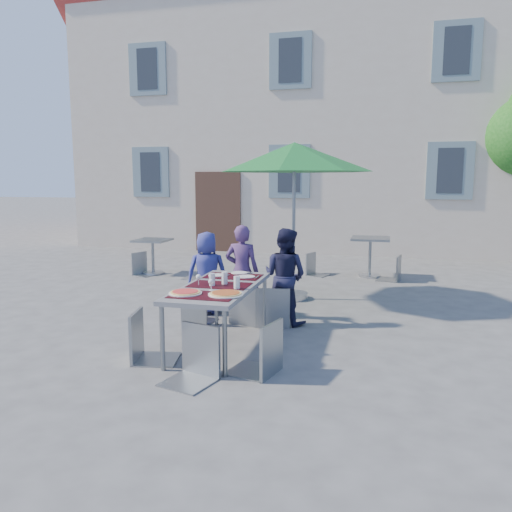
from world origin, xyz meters
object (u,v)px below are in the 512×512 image
(pizza_near_right, at_px, (226,294))
(child_1, at_px, (242,271))
(dining_table, at_px, (220,290))
(bg_chair_l_1, at_px, (315,251))
(child_0, at_px, (207,273))
(chair_3, at_px, (145,306))
(chair_0, at_px, (197,287))
(chair_1, at_px, (247,281))
(bg_chair_r_1, at_px, (394,253))
(bg_chair_r_0, at_px, (198,253))
(cafe_table_1, at_px, (370,249))
(chair_2, at_px, (273,282))
(chair_4, at_px, (262,315))
(chair_5, at_px, (194,320))
(cafe_table_0, at_px, (153,250))
(patio_umbrella, at_px, (294,158))
(child_2, at_px, (285,276))
(bg_chair_l_0, at_px, (142,250))
(pizza_near_left, at_px, (185,292))

(pizza_near_right, distance_m, child_1, 1.86)
(dining_table, xyz_separation_m, bg_chair_l_1, (0.48, 4.83, -0.19))
(child_0, xyz_separation_m, chair_3, (0.02, -2.03, 0.00))
(child_1, relative_size, chair_0, 1.51)
(dining_table, relative_size, chair_0, 2.08)
(chair_1, relative_size, bg_chair_r_1, 1.08)
(bg_chair_r_0, relative_size, cafe_table_1, 1.13)
(chair_2, bearing_deg, chair_4, -81.34)
(chair_4, xyz_separation_m, bg_chair_l_1, (-0.21, 5.53, -0.11))
(chair_5, bearing_deg, cafe_table_0, 119.78)
(cafe_table_0, height_order, bg_chair_r_0, bg_chair_r_0)
(pizza_near_right, xyz_separation_m, bg_chair_l_1, (0.25, 5.32, -0.26))
(child_1, height_order, cafe_table_0, child_1)
(chair_2, bearing_deg, dining_table, -113.44)
(chair_3, height_order, patio_umbrella, patio_umbrella)
(bg_chair_r_1, bearing_deg, chair_1, -119.09)
(cafe_table_0, distance_m, cafe_table_1, 4.53)
(patio_umbrella, bearing_deg, chair_0, -120.61)
(child_1, relative_size, cafe_table_1, 1.65)
(cafe_table_1, bearing_deg, pizza_near_right, -104.29)
(chair_1, distance_m, cafe_table_0, 4.28)
(bg_chair_l_1, bearing_deg, chair_3, -101.66)
(cafe_table_0, xyz_separation_m, bg_chair_r_1, (4.94, 0.49, 0.06))
(chair_5, relative_size, patio_umbrella, 0.40)
(chair_2, height_order, cafe_table_0, chair_2)
(chair_5, distance_m, bg_chair_r_0, 5.16)
(chair_0, bearing_deg, dining_table, -54.22)
(bg_chair_r_0, bearing_deg, chair_2, -52.68)
(child_2, xyz_separation_m, bg_chair_r_0, (-2.29, 2.65, -0.13))
(chair_4, xyz_separation_m, cafe_table_0, (-3.55, 4.82, -0.12))
(child_1, bearing_deg, bg_chair_r_1, -125.87)
(dining_table, relative_size, chair_4, 1.77)
(chair_0, bearing_deg, child_2, 15.28)
(bg_chair_l_0, relative_size, cafe_table_1, 1.10)
(chair_1, bearing_deg, chair_5, -89.87)
(dining_table, xyz_separation_m, cafe_table_0, (-2.86, 4.12, -0.20))
(pizza_near_left, xyz_separation_m, child_0, (-0.45, 1.94, -0.16))
(dining_table, bearing_deg, bg_chair_l_0, 127.49)
(bg_chair_r_0, bearing_deg, cafe_table_1, 17.72)
(child_0, relative_size, bg_chair_r_1, 1.29)
(pizza_near_right, height_order, child_0, child_0)
(pizza_near_right, bearing_deg, patio_umbrella, 86.62)
(bg_chair_r_1, bearing_deg, pizza_near_left, -113.92)
(chair_2, relative_size, chair_3, 1.00)
(child_1, bearing_deg, chair_2, 144.45)
(pizza_near_right, xyz_separation_m, child_2, (0.32, 1.67, -0.11))
(bg_chair_l_0, distance_m, bg_chair_r_0, 1.30)
(pizza_near_right, bearing_deg, pizza_near_left, -173.45)
(dining_table, xyz_separation_m, chair_0, (-0.62, 0.86, -0.18))
(dining_table, bearing_deg, bg_chair_r_0, 114.40)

